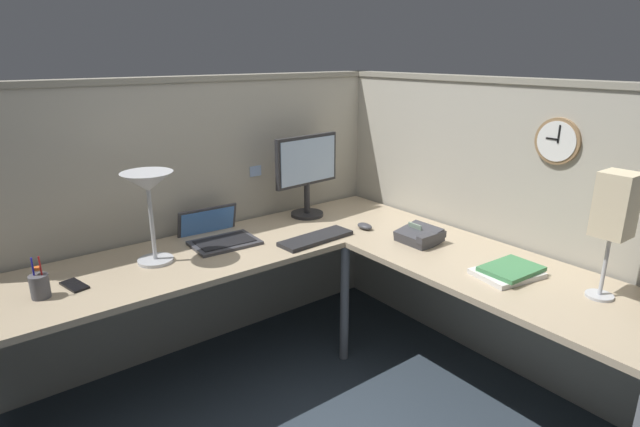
# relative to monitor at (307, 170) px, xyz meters

# --- Properties ---
(ground_plane) EXTENTS (6.80, 6.80, 0.00)m
(ground_plane) POSITION_rel_monitor_xyz_m (-0.25, -0.64, -1.02)
(ground_plane) COLOR #2D3842
(cubicle_wall_back) EXTENTS (2.57, 0.12, 1.58)m
(cubicle_wall_back) POSITION_rel_monitor_xyz_m (-0.62, 0.23, -0.23)
(cubicle_wall_back) COLOR #A8A393
(cubicle_wall_back) RESTS_ON ground
(cubicle_wall_right) EXTENTS (0.12, 2.37, 1.58)m
(cubicle_wall_right) POSITION_rel_monitor_xyz_m (0.62, -0.90, -0.23)
(cubicle_wall_right) COLOR #A8A393
(cubicle_wall_right) RESTS_ON ground
(desk) EXTENTS (2.35, 2.15, 0.73)m
(desk) POSITION_rel_monitor_xyz_m (-0.40, -0.69, -0.39)
(desk) COLOR tan
(desk) RESTS_ON ground
(monitor) EXTENTS (0.46, 0.20, 0.50)m
(monitor) POSITION_rel_monitor_xyz_m (0.00, 0.00, 0.00)
(monitor) COLOR #232326
(monitor) RESTS_ON desk
(laptop) EXTENTS (0.36, 0.40, 0.22)m
(laptop) POSITION_rel_monitor_xyz_m (-0.63, -0.03, -0.27)
(laptop) COLOR #38383D
(laptop) RESTS_ON desk
(keyboard) EXTENTS (0.44, 0.17, 0.02)m
(keyboard) POSITION_rel_monitor_xyz_m (-0.22, -0.38, -0.28)
(keyboard) COLOR #232326
(keyboard) RESTS_ON desk
(computer_mouse) EXTENTS (0.06, 0.10, 0.03)m
(computer_mouse) POSITION_rel_monitor_xyz_m (0.11, -0.40, -0.28)
(computer_mouse) COLOR #38383D
(computer_mouse) RESTS_ON desk
(desk_lamp_dome) EXTENTS (0.24, 0.24, 0.44)m
(desk_lamp_dome) POSITION_rel_monitor_xyz_m (-1.01, -0.14, 0.07)
(desk_lamp_dome) COLOR #B7BABF
(desk_lamp_dome) RESTS_ON desk
(pen_cup) EXTENTS (0.08, 0.08, 0.18)m
(pen_cup) POSITION_rel_monitor_xyz_m (-1.53, -0.22, -0.24)
(pen_cup) COLOR #4C4C51
(pen_cup) RESTS_ON desk
(cell_phone) EXTENTS (0.10, 0.16, 0.01)m
(cell_phone) POSITION_rel_monitor_xyz_m (-1.39, -0.19, -0.29)
(cell_phone) COLOR black
(cell_phone) RESTS_ON desk
(office_phone) EXTENTS (0.19, 0.21, 0.11)m
(office_phone) POSITION_rel_monitor_xyz_m (0.20, -0.75, -0.26)
(office_phone) COLOR #38383D
(office_phone) RESTS_ON desk
(book_stack) EXTENTS (0.31, 0.26, 0.04)m
(book_stack) POSITION_rel_monitor_xyz_m (0.20, -1.28, -0.27)
(book_stack) COLOR silver
(book_stack) RESTS_ON desk
(desk_lamp_paper) EXTENTS (0.13, 0.13, 0.53)m
(desk_lamp_paper) POSITION_rel_monitor_xyz_m (0.31, -1.63, 0.09)
(desk_lamp_paper) COLOR #B7BABF
(desk_lamp_paper) RESTS_ON desk
(wall_clock) EXTENTS (0.04, 0.22, 0.22)m
(wall_clock) POSITION_rel_monitor_xyz_m (0.56, -1.23, 0.28)
(wall_clock) COLOR olive
(pinned_note_leftmost) EXTENTS (0.08, 0.00, 0.06)m
(pinned_note_leftmost) POSITION_rel_monitor_xyz_m (-0.25, 0.18, -0.01)
(pinned_note_leftmost) COLOR #99B7E5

